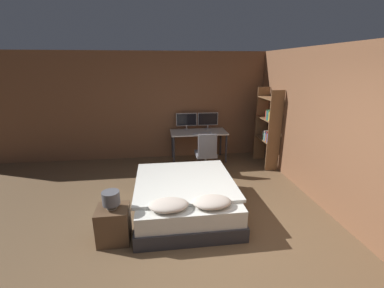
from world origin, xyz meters
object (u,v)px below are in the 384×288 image
(monitor_left, at_px, (187,120))
(bookshelf, at_px, (269,125))
(desk, at_px, (199,135))
(office_chair, at_px, (206,157))
(monitor_right, at_px, (208,120))
(bedside_lamp, at_px, (111,198))
(bed, at_px, (185,197))
(nightstand, at_px, (114,224))
(keyboard, at_px, (200,134))
(computer_mouse, at_px, (211,133))

(monitor_left, distance_m, bookshelf, 2.05)
(desk, height_order, office_chair, office_chair)
(office_chair, bearing_deg, monitor_left, 108.44)
(monitor_right, bearing_deg, office_chair, -102.72)
(monitor_left, bearing_deg, bookshelf, -23.92)
(monitor_left, bearing_deg, bedside_lamp, -113.33)
(bed, xyz_separation_m, nightstand, (-1.07, -0.62, -0.01))
(keyboard, distance_m, computer_mouse, 0.27)
(desk, bearing_deg, monitor_right, 40.37)
(keyboard, bearing_deg, office_chair, -84.18)
(bedside_lamp, bearing_deg, nightstand, -90.00)
(bedside_lamp, bearing_deg, keyboard, 58.76)
(keyboard, height_order, office_chair, office_chair)
(nightstand, distance_m, bedside_lamp, 0.41)
(nightstand, bearing_deg, monitor_right, 58.85)
(nightstand, bearing_deg, bookshelf, 36.33)
(bedside_lamp, relative_size, keyboard, 0.71)
(bed, relative_size, monitor_right, 3.60)
(bedside_lamp, distance_m, bookshelf, 4.06)
(monitor_right, xyz_separation_m, computer_mouse, (-0.01, -0.47, -0.23))
(keyboard, bearing_deg, bedside_lamp, -121.24)
(keyboard, xyz_separation_m, bookshelf, (1.59, -0.36, 0.24))
(monitor_right, bearing_deg, computer_mouse, -91.71)
(bookshelf, bearing_deg, monitor_right, 147.67)
(computer_mouse, bearing_deg, nightstand, -125.10)
(bedside_lamp, xyz_separation_m, office_chair, (1.73, 2.23, -0.30))
(bookshelf, bearing_deg, nightstand, -143.67)
(nightstand, relative_size, computer_mouse, 7.29)
(keyboard, distance_m, bookshelf, 1.65)
(nightstand, relative_size, office_chair, 0.55)
(monitor_left, relative_size, keyboard, 1.51)
(bed, relative_size, keyboard, 5.43)
(bedside_lamp, relative_size, monitor_right, 0.47)
(bed, xyz_separation_m, monitor_left, (0.32, 2.61, 0.74))
(desk, distance_m, monitor_left, 0.50)
(keyboard, height_order, computer_mouse, computer_mouse)
(bookshelf, bearing_deg, computer_mouse, 164.90)
(keyboard, bearing_deg, desk, 90.00)
(bedside_lamp, relative_size, desk, 0.18)
(bed, height_order, desk, desk)
(desk, bearing_deg, bedside_lamp, -119.20)
(monitor_right, height_order, computer_mouse, monitor_right)
(desk, bearing_deg, bed, -104.15)
(bookshelf, bearing_deg, desk, 159.59)
(office_chair, distance_m, bookshelf, 1.68)
(bed, distance_m, monitor_right, 2.85)
(bedside_lamp, distance_m, monitor_right, 3.79)
(computer_mouse, distance_m, office_chair, 0.70)
(desk, bearing_deg, bookshelf, -20.41)
(monitor_left, bearing_deg, keyboard, -59.36)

